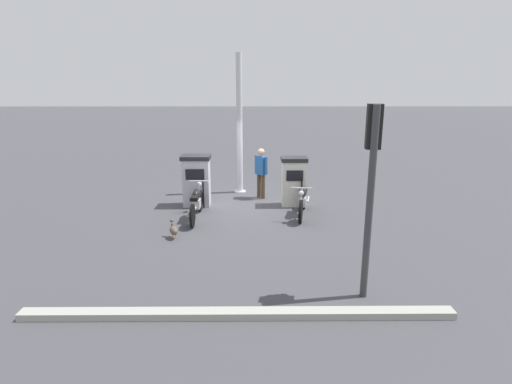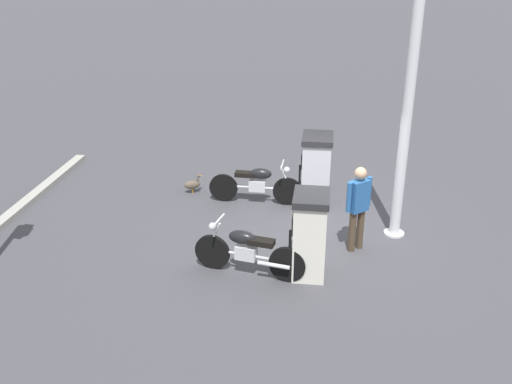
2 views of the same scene
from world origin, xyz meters
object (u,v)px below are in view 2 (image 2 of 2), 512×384
at_px(motorcycle_near_pump, 257,183).
at_px(wandering_duck, 193,184).
at_px(fuel_pump_near, 316,170).
at_px(canopy_support_pole, 406,125).
at_px(attendant_person, 358,204).
at_px(motorcycle_far_pump, 247,251).
at_px(fuel_pump_far, 310,234).

height_order(motorcycle_near_pump, wandering_duck, motorcycle_near_pump).
relative_size(fuel_pump_near, canopy_support_pole, 0.34).
relative_size(attendant_person, canopy_support_pole, 0.35).
distance_m(fuel_pump_near, motorcycle_far_pump, 3.30).
bearing_deg(fuel_pump_near, motorcycle_near_pump, 6.91).
relative_size(fuel_pump_far, motorcycle_near_pump, 0.73).
bearing_deg(fuel_pump_near, fuel_pump_far, 90.00).
relative_size(motorcycle_near_pump, motorcycle_far_pump, 1.04).
bearing_deg(fuel_pump_far, motorcycle_far_pump, 8.88).
distance_m(motorcycle_near_pump, canopy_support_pole, 3.55).
height_order(attendant_person, canopy_support_pole, canopy_support_pole).
height_order(motorcycle_near_pump, canopy_support_pole, canopy_support_pole).
bearing_deg(wandering_duck, fuel_pump_near, 176.02).
bearing_deg(motorcycle_near_pump, fuel_pump_near, -173.09).
bearing_deg(canopy_support_pole, attendant_person, 42.37).
height_order(fuel_pump_far, motorcycle_near_pump, fuel_pump_far).
xyz_separation_m(motorcycle_near_pump, wandering_duck, (1.52, -0.35, -0.25)).
xyz_separation_m(fuel_pump_far, canopy_support_pole, (-1.60, -1.69, 1.47)).
height_order(motorcycle_far_pump, canopy_support_pole, canopy_support_pole).
bearing_deg(attendant_person, motorcycle_far_pump, 31.52).
xyz_separation_m(motorcycle_far_pump, canopy_support_pole, (-2.64, -1.85, 1.77)).
distance_m(wandering_duck, canopy_support_pole, 5.05).
bearing_deg(wandering_duck, attendant_person, 149.06).
xyz_separation_m(fuel_pump_far, attendant_person, (-0.82, -0.98, 0.17)).
distance_m(motorcycle_far_pump, wandering_duck, 3.76).
bearing_deg(canopy_support_pole, wandering_duck, -18.34).
bearing_deg(motorcycle_near_pump, motorcycle_far_pump, 94.52).
height_order(motorcycle_near_pump, attendant_person, attendant_person).
bearing_deg(fuel_pump_far, fuel_pump_near, -90.00).
distance_m(motorcycle_near_pump, attendant_person, 2.82).
distance_m(motorcycle_near_pump, wandering_duck, 1.58).
height_order(fuel_pump_near, fuel_pump_far, fuel_pump_near).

